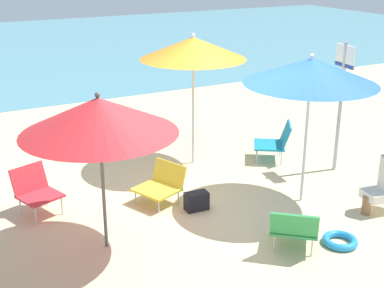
# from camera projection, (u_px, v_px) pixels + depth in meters

# --- Properties ---
(ground_plane) EXTENTS (40.00, 40.00, 0.00)m
(ground_plane) POSITION_uv_depth(u_px,v_px,m) (198.00, 203.00, 7.45)
(ground_plane) COLOR beige
(sea_water) EXTENTS (40.00, 16.00, 0.01)m
(sea_water) POSITION_uv_depth(u_px,v_px,m) (13.00, 49.00, 18.97)
(sea_water) COLOR #5693A3
(sea_water) RESTS_ON ground_plane
(umbrella_orange) EXTENTS (1.67, 1.67, 2.14)m
(umbrella_orange) POSITION_uv_depth(u_px,v_px,m) (193.00, 48.00, 8.22)
(umbrella_orange) COLOR silver
(umbrella_orange) RESTS_ON ground_plane
(umbrella_red) EXTENTS (1.76, 1.76, 1.90)m
(umbrella_red) POSITION_uv_depth(u_px,v_px,m) (99.00, 116.00, 5.81)
(umbrella_red) COLOR #4C4C51
(umbrella_red) RESTS_ON ground_plane
(umbrella_blue) EXTENTS (1.77, 1.77, 2.08)m
(umbrella_blue) POSITION_uv_depth(u_px,v_px,m) (311.00, 71.00, 6.91)
(umbrella_blue) COLOR silver
(umbrella_blue) RESTS_ON ground_plane
(beach_chair_a) EXTENTS (0.65, 0.68, 0.63)m
(beach_chair_a) POSITION_uv_depth(u_px,v_px,m) (35.00, 189.00, 7.07)
(beach_chair_a) COLOR red
(beach_chair_a) RESTS_ON ground_plane
(beach_chair_b) EXTENTS (0.78, 0.79, 0.57)m
(beach_chair_b) POSITION_uv_depth(u_px,v_px,m) (294.00, 227.00, 6.19)
(beach_chair_b) COLOR #33934C
(beach_chair_b) RESTS_ON ground_plane
(beach_chair_c) EXTENTS (0.74, 0.73, 0.52)m
(beach_chair_c) POSITION_uv_depth(u_px,v_px,m) (162.00, 183.00, 7.43)
(beach_chair_c) COLOR gold
(beach_chair_c) RESTS_ON ground_plane
(beach_chair_d) EXTENTS (0.80, 0.79, 0.65)m
(beach_chair_d) POSITION_uv_depth(u_px,v_px,m) (276.00, 141.00, 8.87)
(beach_chair_d) COLOR teal
(beach_chair_d) RESTS_ON ground_plane
(warning_sign) EXTENTS (0.09, 0.45, 2.05)m
(warning_sign) POSITION_uv_depth(u_px,v_px,m) (342.00, 90.00, 8.15)
(warning_sign) COLOR #ADADB2
(warning_sign) RESTS_ON ground_plane
(swim_ring) EXTENTS (0.43, 0.43, 0.09)m
(swim_ring) POSITION_uv_depth(u_px,v_px,m) (340.00, 241.00, 6.40)
(swim_ring) COLOR #238CD8
(swim_ring) RESTS_ON ground_plane
(beach_bag) EXTENTS (0.33, 0.19, 0.25)m
(beach_bag) POSITION_uv_depth(u_px,v_px,m) (197.00, 201.00, 7.22)
(beach_bag) COLOR black
(beach_bag) RESTS_ON ground_plane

